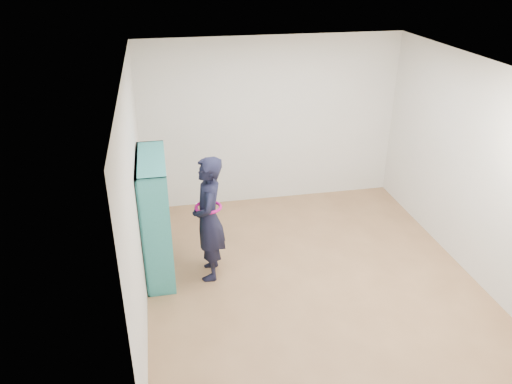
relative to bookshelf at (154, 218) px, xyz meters
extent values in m
plane|color=brown|center=(1.85, -0.54, -0.75)|extent=(4.50, 4.50, 0.00)
plane|color=white|center=(1.85, -0.54, 1.85)|extent=(4.50, 4.50, 0.00)
cube|color=silver|center=(-0.15, -0.54, 0.55)|extent=(0.02, 4.50, 2.60)
cube|color=silver|center=(3.85, -0.54, 0.55)|extent=(0.02, 4.50, 2.60)
cube|color=silver|center=(1.85, 1.71, 0.55)|extent=(4.00, 0.02, 2.60)
cube|color=silver|center=(1.85, -2.79, 0.55)|extent=(4.00, 0.02, 2.60)
cube|color=teal|center=(0.03, -0.55, 0.01)|extent=(0.34, 0.02, 1.53)
cube|color=teal|center=(0.03, 0.57, 0.01)|extent=(0.34, 0.02, 1.53)
cube|color=teal|center=(0.03, 0.01, -0.74)|extent=(0.34, 1.15, 0.02)
cube|color=teal|center=(0.03, 0.01, 0.77)|extent=(0.34, 1.15, 0.02)
cube|color=teal|center=(-0.13, 0.01, 0.01)|extent=(0.02, 1.15, 1.53)
cube|color=teal|center=(0.03, -0.17, 0.01)|extent=(0.31, 0.02, 1.48)
cube|color=teal|center=(0.03, 0.19, 0.01)|extent=(0.31, 0.02, 1.48)
cube|color=teal|center=(0.03, 0.01, -0.36)|extent=(0.31, 1.10, 0.02)
cube|color=teal|center=(0.03, 0.01, 0.01)|extent=(0.31, 1.10, 0.02)
cube|color=teal|center=(0.03, 0.01, 0.38)|extent=(0.31, 1.10, 0.02)
cube|color=beige|center=(0.04, -0.36, -0.68)|extent=(0.21, 0.13, 0.08)
cube|color=black|center=(0.05, -0.41, -0.23)|extent=(0.17, 0.15, 0.24)
cube|color=maroon|center=(0.05, -0.41, 0.17)|extent=(0.17, 0.15, 0.28)
cube|color=silver|center=(0.04, -0.36, 0.42)|extent=(0.21, 0.13, 0.05)
cube|color=navy|center=(0.05, -0.05, -0.60)|extent=(0.17, 0.15, 0.23)
cube|color=brown|center=(0.05, -0.05, -0.23)|extent=(0.17, 0.15, 0.24)
cube|color=#BFB28C|center=(0.04, 0.00, 0.06)|extent=(0.21, 0.13, 0.08)
cube|color=#26594C|center=(0.05, -0.05, 0.54)|extent=(0.17, 0.15, 0.28)
cube|color=beige|center=(0.05, 0.32, -0.60)|extent=(0.17, 0.15, 0.23)
cube|color=black|center=(0.04, 0.37, -0.32)|extent=(0.21, 0.13, 0.05)
cube|color=maroon|center=(0.05, 0.32, 0.15)|extent=(0.17, 0.15, 0.24)
cube|color=silver|center=(0.05, 0.32, 0.53)|extent=(0.17, 0.15, 0.26)
imported|color=black|center=(0.65, -0.23, 0.04)|extent=(0.45, 0.62, 1.58)
torus|color=#B40D75|center=(0.65, -0.23, 0.20)|extent=(0.37, 0.37, 0.04)
cube|color=silver|center=(0.52, -0.14, 0.14)|extent=(0.02, 0.10, 0.14)
cube|color=black|center=(0.52, -0.14, 0.14)|extent=(0.01, 0.10, 0.14)
camera|label=1|loc=(0.18, -5.46, 2.97)|focal=35.00mm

